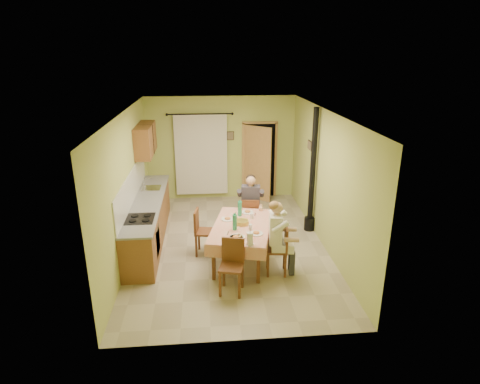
{
  "coord_description": "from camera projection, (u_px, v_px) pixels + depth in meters",
  "views": [
    {
      "loc": [
        -0.45,
        -7.67,
        3.9
      ],
      "look_at": [
        0.25,
        0.1,
        1.15
      ],
      "focal_mm": 30.0,
      "sensor_mm": 36.0,
      "label": 1
    }
  ],
  "objects": [
    {
      "name": "picture_right",
      "position": [
        310.0,
        145.0,
        9.22
      ],
      "size": [
        0.03,
        0.31,
        0.21
      ],
      "primitive_type": "cube",
      "color": "brown",
      "rests_on": "room_shell"
    },
    {
      "name": "chair_near",
      "position": [
        232.0,
        277.0,
        6.79
      ],
      "size": [
        0.47,
        0.47,
        0.94
      ],
      "rotation": [
        0.0,
        0.0,
        2.89
      ],
      "color": "brown",
      "rests_on": "ground"
    },
    {
      "name": "man_right",
      "position": [
        277.0,
        230.0,
        7.18
      ],
      "size": [
        0.5,
        0.61,
        1.39
      ],
      "rotation": [
        0.0,
        0.0,
        1.45
      ],
      "color": "white",
      "rests_on": "chair_right"
    },
    {
      "name": "kitchen_run",
      "position": [
        148.0,
        219.0,
        8.61
      ],
      "size": [
        0.64,
        3.64,
        1.56
      ],
      "color": "brown",
      "rests_on": "ground"
    },
    {
      "name": "picture_back",
      "position": [
        230.0,
        136.0,
        10.77
      ],
      "size": [
        0.19,
        0.03,
        0.23
      ],
      "primitive_type": "cube",
      "color": "black",
      "rests_on": "room_shell"
    },
    {
      "name": "dining_table",
      "position": [
        242.0,
        243.0,
        7.78
      ],
      "size": [
        1.45,
        1.98,
        0.76
      ],
      "rotation": [
        0.0,
        0.0,
        -0.23
      ],
      "color": "tan",
      "rests_on": "ground"
    },
    {
      "name": "chair_left",
      "position": [
        205.0,
        240.0,
        8.09
      ],
      "size": [
        0.44,
        0.44,
        0.94
      ],
      "rotation": [
        0.0,
        0.0,
        -1.73
      ],
      "color": "brown",
      "rests_on": "ground"
    },
    {
      "name": "chair_far",
      "position": [
        250.0,
        225.0,
        8.81
      ],
      "size": [
        0.42,
        0.42,
        0.93
      ],
      "rotation": [
        0.0,
        0.0,
        -0.14
      ],
      "color": "brown",
      "rests_on": "ground"
    },
    {
      "name": "doorway",
      "position": [
        258.0,
        161.0,
        10.95
      ],
      "size": [
        0.96,
        0.56,
        2.15
      ],
      "color": "black",
      "rests_on": "ground"
    },
    {
      "name": "curtain",
      "position": [
        201.0,
        155.0,
        10.8
      ],
      "size": [
        1.7,
        0.07,
        2.22
      ],
      "color": "black",
      "rests_on": "ground"
    },
    {
      "name": "stove_flue",
      "position": [
        312.0,
        188.0,
        8.93
      ],
      "size": [
        0.24,
        0.24,
        2.8
      ],
      "color": "black",
      "rests_on": "ground"
    },
    {
      "name": "room_shell",
      "position": [
        228.0,
        162.0,
        7.94
      ],
      "size": [
        4.04,
        6.04,
        2.82
      ],
      "color": "#BAC766",
      "rests_on": "ground"
    },
    {
      "name": "chair_right",
      "position": [
        277.0,
        259.0,
        7.37
      ],
      "size": [
        0.42,
        0.42,
        0.93
      ],
      "rotation": [
        0.0,
        0.0,
        1.45
      ],
      "color": "brown",
      "rests_on": "ground"
    },
    {
      "name": "floor",
      "position": [
        229.0,
        245.0,
        8.54
      ],
      "size": [
        4.0,
        6.0,
        0.01
      ],
      "primitive_type": "cube",
      "color": "tan",
      "rests_on": "ground"
    },
    {
      "name": "man_far",
      "position": [
        251.0,
        200.0,
        8.63
      ],
      "size": [
        0.62,
        0.51,
        1.39
      ],
      "rotation": [
        0.0,
        0.0,
        -0.14
      ],
      "color": "#38333D",
      "rests_on": "chair_far"
    },
    {
      "name": "upper_cabinets",
      "position": [
        145.0,
        140.0,
        9.34
      ],
      "size": [
        0.35,
        1.4,
        0.7
      ],
      "primitive_type": "cube",
      "color": "brown",
      "rests_on": "room_shell"
    },
    {
      "name": "tableware",
      "position": [
        242.0,
        224.0,
        7.53
      ],
      "size": [
        0.73,
        1.63,
        0.33
      ],
      "color": "white",
      "rests_on": "dining_table"
    }
  ]
}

